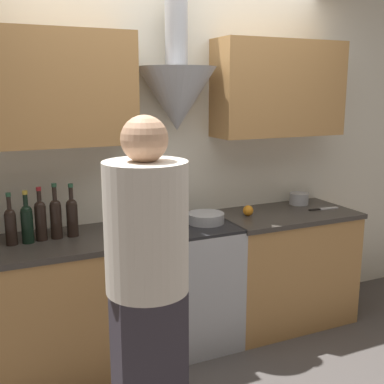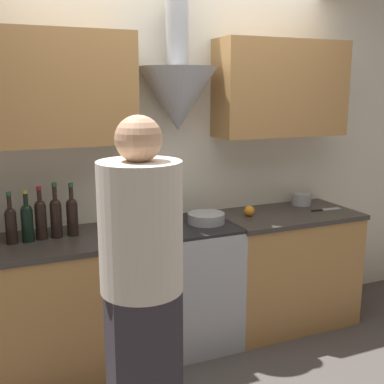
{
  "view_description": "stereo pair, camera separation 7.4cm",
  "coord_description": "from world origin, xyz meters",
  "px_view_note": "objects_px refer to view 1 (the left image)",
  "views": [
    {
      "loc": [
        -1.3,
        -2.59,
        1.8
      ],
      "look_at": [
        0.0,
        0.24,
        1.13
      ],
      "focal_mm": 45.0,
      "sensor_mm": 36.0,
      "label": 1
    },
    {
      "loc": [
        -1.23,
        -2.62,
        1.8
      ],
      "look_at": [
        0.0,
        0.24,
        1.13
      ],
      "focal_mm": 45.0,
      "sensor_mm": 36.0,
      "label": 2
    }
  ],
  "objects_px": {
    "wine_bottle_7": "(72,215)",
    "stock_pot": "(164,215)",
    "stove_range": "(186,284)",
    "wine_bottle_3": "(11,224)",
    "person_foreground_left": "(148,286)",
    "mixing_bowl": "(206,218)",
    "saucepan": "(299,199)",
    "wine_bottle_4": "(27,222)",
    "wine_bottle_5": "(41,218)",
    "orange_fruit": "(248,211)",
    "wine_bottle_6": "(56,216)"
  },
  "relations": [
    {
      "from": "stove_range",
      "to": "wine_bottle_4",
      "type": "distance_m",
      "value": 1.18
    },
    {
      "from": "wine_bottle_4",
      "to": "person_foreground_left",
      "type": "xyz_separation_m",
      "value": [
        0.4,
        -1.04,
        -0.08
      ]
    },
    {
      "from": "wine_bottle_6",
      "to": "person_foreground_left",
      "type": "bearing_deg",
      "value": -77.79
    },
    {
      "from": "saucepan",
      "to": "wine_bottle_5",
      "type": "bearing_deg",
      "value": -176.9
    },
    {
      "from": "wine_bottle_3",
      "to": "person_foreground_left",
      "type": "distance_m",
      "value": 1.15
    },
    {
      "from": "wine_bottle_3",
      "to": "stock_pot",
      "type": "xyz_separation_m",
      "value": [
        0.99,
        0.01,
        -0.06
      ]
    },
    {
      "from": "wine_bottle_7",
      "to": "stock_pot",
      "type": "bearing_deg",
      "value": -1.07
    },
    {
      "from": "wine_bottle_3",
      "to": "person_foreground_left",
      "type": "height_order",
      "value": "person_foreground_left"
    },
    {
      "from": "wine_bottle_7",
      "to": "orange_fruit",
      "type": "distance_m",
      "value": 1.28
    },
    {
      "from": "wine_bottle_5",
      "to": "person_foreground_left",
      "type": "relative_size",
      "value": 0.2
    },
    {
      "from": "saucepan",
      "to": "stove_range",
      "type": "bearing_deg",
      "value": -171.33
    },
    {
      "from": "stove_range",
      "to": "wine_bottle_7",
      "type": "xyz_separation_m",
      "value": [
        -0.76,
        0.06,
        0.57
      ]
    },
    {
      "from": "wine_bottle_4",
      "to": "person_foreground_left",
      "type": "bearing_deg",
      "value": -68.72
    },
    {
      "from": "stock_pot",
      "to": "mixing_bowl",
      "type": "bearing_deg",
      "value": -12.54
    },
    {
      "from": "stove_range",
      "to": "mixing_bowl",
      "type": "height_order",
      "value": "mixing_bowl"
    },
    {
      "from": "saucepan",
      "to": "person_foreground_left",
      "type": "bearing_deg",
      "value": -145.71
    },
    {
      "from": "person_foreground_left",
      "to": "wine_bottle_3",
      "type": "bearing_deg",
      "value": 115.6
    },
    {
      "from": "mixing_bowl",
      "to": "saucepan",
      "type": "height_order",
      "value": "saucepan"
    },
    {
      "from": "mixing_bowl",
      "to": "orange_fruit",
      "type": "bearing_deg",
      "value": 6.52
    },
    {
      "from": "wine_bottle_5",
      "to": "orange_fruit",
      "type": "height_order",
      "value": "wine_bottle_5"
    },
    {
      "from": "mixing_bowl",
      "to": "orange_fruit",
      "type": "relative_size",
      "value": 3.34
    },
    {
      "from": "wine_bottle_3",
      "to": "saucepan",
      "type": "bearing_deg",
      "value": 3.37
    },
    {
      "from": "orange_fruit",
      "to": "mixing_bowl",
      "type": "bearing_deg",
      "value": -173.48
    },
    {
      "from": "wine_bottle_5",
      "to": "saucepan",
      "type": "distance_m",
      "value": 2.04
    },
    {
      "from": "wine_bottle_6",
      "to": "mixing_bowl",
      "type": "xyz_separation_m",
      "value": [
        1.01,
        -0.07,
        -0.11
      ]
    },
    {
      "from": "wine_bottle_3",
      "to": "mixing_bowl",
      "type": "height_order",
      "value": "wine_bottle_3"
    },
    {
      "from": "wine_bottle_5",
      "to": "wine_bottle_6",
      "type": "height_order",
      "value": "wine_bottle_6"
    },
    {
      "from": "wine_bottle_7",
      "to": "saucepan",
      "type": "relative_size",
      "value": 2.21
    },
    {
      "from": "mixing_bowl",
      "to": "stove_range",
      "type": "bearing_deg",
      "value": 172.81
    },
    {
      "from": "stove_range",
      "to": "wine_bottle_6",
      "type": "relative_size",
      "value": 2.51
    },
    {
      "from": "stove_range",
      "to": "person_foreground_left",
      "type": "xyz_separation_m",
      "value": [
        -0.63,
        -1.0,
        0.49
      ]
    },
    {
      "from": "wine_bottle_7",
      "to": "stock_pot",
      "type": "height_order",
      "value": "wine_bottle_7"
    },
    {
      "from": "stove_range",
      "to": "person_foreground_left",
      "type": "relative_size",
      "value": 0.52
    },
    {
      "from": "saucepan",
      "to": "person_foreground_left",
      "type": "xyz_separation_m",
      "value": [
        -1.71,
        -1.17,
        0.0
      ]
    },
    {
      "from": "stove_range",
      "to": "wine_bottle_6",
      "type": "distance_m",
      "value": 1.04
    },
    {
      "from": "wine_bottle_3",
      "to": "wine_bottle_6",
      "type": "xyz_separation_m",
      "value": [
        0.27,
        0.02,
        0.01
      ]
    },
    {
      "from": "mixing_bowl",
      "to": "person_foreground_left",
      "type": "height_order",
      "value": "person_foreground_left"
    },
    {
      "from": "wine_bottle_4",
      "to": "wine_bottle_7",
      "type": "bearing_deg",
      "value": 4.99
    },
    {
      "from": "stock_pot",
      "to": "orange_fruit",
      "type": "height_order",
      "value": "stock_pot"
    },
    {
      "from": "stove_range",
      "to": "wine_bottle_7",
      "type": "bearing_deg",
      "value": 175.7
    },
    {
      "from": "saucepan",
      "to": "wine_bottle_6",
      "type": "bearing_deg",
      "value": -176.77
    },
    {
      "from": "wine_bottle_4",
      "to": "orange_fruit",
      "type": "distance_m",
      "value": 1.55
    },
    {
      "from": "wine_bottle_3",
      "to": "wine_bottle_4",
      "type": "bearing_deg",
      "value": -0.65
    },
    {
      "from": "stock_pot",
      "to": "saucepan",
      "type": "height_order",
      "value": "stock_pot"
    },
    {
      "from": "wine_bottle_4",
      "to": "stock_pot",
      "type": "height_order",
      "value": "wine_bottle_4"
    },
    {
      "from": "stove_range",
      "to": "stock_pot",
      "type": "bearing_deg",
      "value": 162.33
    },
    {
      "from": "orange_fruit",
      "to": "wine_bottle_3",
      "type": "bearing_deg",
      "value": 179.64
    },
    {
      "from": "wine_bottle_5",
      "to": "orange_fruit",
      "type": "distance_m",
      "value": 1.47
    },
    {
      "from": "stove_range",
      "to": "wine_bottle_4",
      "type": "bearing_deg",
      "value": 178.16
    },
    {
      "from": "stove_range",
      "to": "saucepan",
      "type": "height_order",
      "value": "saucepan"
    }
  ]
}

